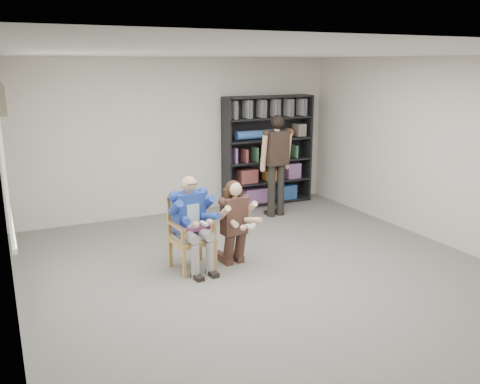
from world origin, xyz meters
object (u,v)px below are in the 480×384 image
armchair (192,234)px  standing_man (276,167)px  seated_man (192,223)px  kneeling_woman (235,224)px  bookshelf (268,151)px

armchair → standing_man: size_ratio=0.54×
seated_man → kneeling_woman: 0.59m
seated_man → kneeling_woman: (0.58, -0.12, -0.05)m
armchair → bookshelf: bookshelf is taller
armchair → standing_man: (2.23, 1.65, 0.41)m
armchair → seated_man: size_ratio=0.77×
bookshelf → standing_man: (-0.27, -0.80, -0.14)m
armchair → seated_man: (-0.00, 0.00, 0.15)m
seated_man → kneeling_woman: bearing=-17.6°
seated_man → armchair: bearing=-5.9°
seated_man → standing_man: standing_man is taller
kneeling_woman → standing_man: (1.65, 1.77, 0.32)m
armchair → seated_man: bearing=174.1°
kneeling_woman → standing_man: bearing=41.0°
standing_man → bookshelf: bearing=70.2°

